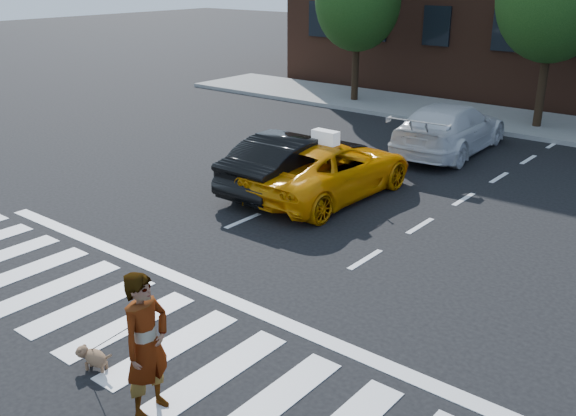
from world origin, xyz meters
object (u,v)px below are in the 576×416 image
at_px(taxi, 330,169).
at_px(dog, 93,357).
at_px(black_sedan, 297,162).
at_px(white_suv, 450,128).
at_px(woman, 147,345).

distance_m(taxi, dog, 8.22).
xyz_separation_m(black_sedan, dog, (2.58, -7.84, -0.54)).
bearing_deg(white_suv, dog, 91.31).
bearing_deg(taxi, white_suv, -94.01).
distance_m(taxi, woman, 8.66).
distance_m(taxi, black_sedan, 0.90).
xyz_separation_m(taxi, black_sedan, (-0.88, -0.18, 0.06)).
distance_m(white_suv, dog, 13.57).
height_order(black_sedan, dog, black_sedan).
relative_size(black_sedan, woman, 2.31).
relative_size(white_suv, woman, 2.66).
height_order(black_sedan, woman, woman).
xyz_separation_m(white_suv, dog, (1.19, -13.51, -0.55)).
relative_size(black_sedan, white_suv, 0.87).
bearing_deg(black_sedan, taxi, -168.88).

